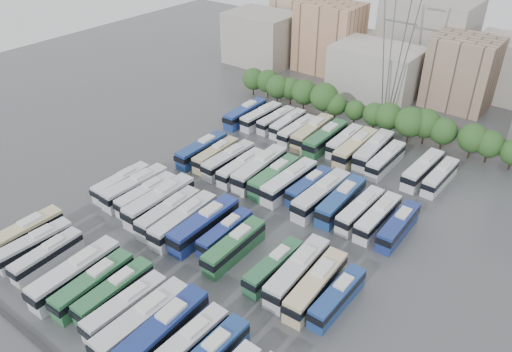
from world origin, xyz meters
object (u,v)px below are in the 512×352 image
Objects in this scene: bus_r2_s2 at (216,155)px; bus_r3_s13 at (440,177)px; bus_r1_s2 at (147,195)px; bus_r3_s12 at (423,170)px; bus_r0_s10 at (187,345)px; bus_r2_s5 at (260,169)px; bus_r0_s5 at (94,284)px; bus_r0_s6 at (115,292)px; bus_r0_s2 at (47,256)px; bus_r2_s13 at (398,226)px; bus_r3_s9 at (373,150)px; bus_r0_s8 at (142,322)px; bus_r1_s0 at (122,183)px; electricity_pylon at (398,34)px; bus_r0_s7 at (126,307)px; bus_r3_s1 at (261,116)px; bus_r1_s3 at (160,201)px; bus_r1_s13 at (337,297)px; bus_r2_s3 at (229,160)px; bus_r2_s10 at (341,201)px; bus_r2_s6 at (274,176)px; bus_r1_s12 at (316,285)px; bus_r2_s8 at (309,186)px; bus_r1_s6 at (204,224)px; bus_r1_s1 at (135,187)px; bus_r2_s4 at (241,167)px; bus_r3_s7 at (345,141)px; bus_r1_s4 at (169,213)px; bus_r1_s5 at (184,220)px; bus_r2_s11 at (360,210)px; bus_r3_s4 at (297,130)px; bus_r0_s9 at (163,331)px; bus_r3_s10 at (386,160)px; bus_r1_s7 at (225,233)px; bus_r2_s7 at (289,181)px; bus_r1_s11 at (297,271)px; bus_r3_s6 at (325,138)px; bus_r2_s1 at (202,150)px; bus_r2_s9 at (321,195)px; bus_r3_s5 at (312,132)px; bus_r3_s0 at (245,113)px; bus_r3_s3 at (288,123)px.

bus_r3_s13 is at bearing 24.41° from bus_r2_s2.
bus_r3_s12 is at bearing 47.00° from bus_r1_s2.
bus_r0_s10 is 0.86× the size of bus_r2_s5.
bus_r0_s6 is (3.16, 0.85, -0.08)m from bus_r0_s5.
bus_r2_s13 is at bearing 42.19° from bus_r0_s2.
bus_r0_s6 is at bearing -87.18° from bus_r2_s5.
bus_r0_s8 is at bearing -95.88° from bus_r3_s9.
electricity_pylon is at bearing 67.11° from bus_r1_s0.
bus_r0_s7 reaches higher than bus_r3_s1.
bus_r1_s13 is at bearing -1.53° from bus_r1_s3.
bus_r2_s10 reaches higher than bus_r2_s3.
bus_r1_s12 is at bearing -43.30° from bus_r2_s6.
bus_r3_s9 reaches higher than bus_r2_s8.
bus_r0_s10 is at bearing -53.08° from bus_r1_s6.
bus_r1_s1 is 1.10× the size of bus_r2_s4.
bus_r1_s4 is at bearing -106.07° from bus_r3_s7.
bus_r2_s11 is (20.07, 19.02, -0.22)m from bus_r1_s5.
bus_r1_s1 is at bearing -105.88° from bus_r3_s4.
bus_r1_s12 is at bearing 57.77° from bus_r0_s9.
bus_r1_s5 is 1.10× the size of bus_r3_s10.
electricity_pylon is 43.77m from bus_r2_s4.
bus_r1_s12 is at bearing -6.02° from bus_r1_s7.
bus_r1_s5 is at bearing -114.31° from bus_r3_s10.
bus_r2_s7 reaches higher than bus_r0_s10.
bus_r1_s6 is at bearing -143.44° from bus_r2_s13.
bus_r3_s1 is 1.03× the size of bus_r3_s7.
bus_r0_s7 is 1.04× the size of bus_r2_s4.
bus_r3_s6 is at bearing 112.35° from bus_r1_s11.
bus_r0_s5 is at bearing -145.59° from bus_r1_s13.
bus_r3_s4 is at bearing 92.58° from bus_r1_s5.
electricity_pylon is at bearing 91.17° from bus_r2_s7.
bus_r0_s9 is 43.82m from bus_r2_s1.
bus_r0_s8 is 32.47m from bus_r1_s0.
bus_r2_s13 is at bearing 30.36° from bus_r1_s4.
bus_r3_s13 is at bearing 31.44° from bus_r2_s4.
bus_r2_s9 is (19.79, 17.36, 0.00)m from bus_r1_s3.
bus_r0_s9 is 3.53m from bus_r0_s10.
bus_r0_s8 is 55.38m from bus_r3_s4.
bus_r0_s7 is 24.12m from bus_r1_s12.
bus_r0_s5 is 34.88m from bus_r2_s4.
bus_r2_s4 is 0.98× the size of bus_r2_s11.
bus_r0_s6 is 38.86m from bus_r2_s11.
bus_r1_s11 reaches higher than bus_r1_s12.
bus_r0_s8 is 55.32m from bus_r3_s5.
bus_r3_s0 reaches higher than bus_r2_s8.
bus_r2_s1 reaches higher than bus_r0_s10.
bus_r2_s6 is 21.71m from bus_r3_s3.
bus_r0_s9 is at bearing -6.07° from bus_r0_s6.
bus_r1_s1 is (-3.34, 18.95, 0.26)m from bus_r0_s2.
bus_r3_s9 is (3.33, 17.45, 0.35)m from bus_r2_s8.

